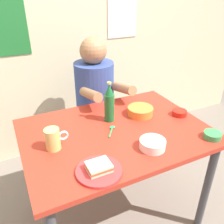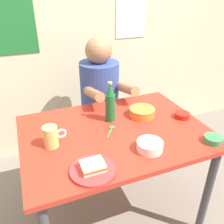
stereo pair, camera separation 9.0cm
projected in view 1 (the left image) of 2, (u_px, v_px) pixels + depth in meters
ground_plane at (115, 213)px, 1.79m from camera, size 6.00×6.00×0.00m
wall_back at (60, 13)px, 2.00m from camera, size 4.40×0.09×2.60m
dining_table at (115, 143)px, 1.48m from camera, size 1.10×0.80×0.74m
stool at (96, 129)px, 2.16m from camera, size 0.34×0.34×0.45m
person_seated at (95, 87)px, 1.96m from camera, size 0.33×0.56×0.72m
plate_orange at (99, 171)px, 1.11m from camera, size 0.22×0.22×0.01m
sandwich at (99, 167)px, 1.10m from camera, size 0.11×0.09×0.04m
beer_mug at (53, 139)px, 1.25m from camera, size 0.13×0.08×0.12m
beer_bottle at (109, 104)px, 1.48m from camera, size 0.06×0.06×0.26m
rice_bowl_white at (153, 144)px, 1.26m from camera, size 0.14×0.14×0.05m
soup_bowl_orange at (140, 111)px, 1.59m from camera, size 0.17×0.17×0.05m
dip_bowl_green at (212, 135)px, 1.35m from camera, size 0.10×0.10×0.03m
sambal_bowl_red at (179, 113)px, 1.59m from camera, size 0.10×0.10×0.03m
spoon at (112, 129)px, 1.43m from camera, size 0.08×0.10×0.01m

